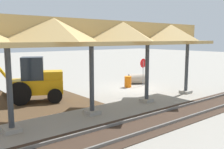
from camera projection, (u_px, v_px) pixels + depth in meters
ground_plane at (133, 88)px, 20.06m from camera, size 120.00×120.00×0.00m
dirt_work_zone at (18, 103)px, 15.36m from camera, size 8.17×7.00×0.01m
platform_canopy at (91, 34)px, 12.53m from camera, size 17.59×3.20×4.90m
rail_tracks at (210, 105)px, 14.88m from camera, size 60.00×2.58×0.15m
stop_sign at (143, 66)px, 20.85m from camera, size 0.76×0.11×2.29m
backhoe at (34, 82)px, 15.54m from camera, size 5.26×3.33×2.82m
concrete_pipe at (137, 79)px, 21.94m from camera, size 1.65×1.42×0.88m
traffic_barrel at (128, 82)px, 20.36m from camera, size 0.56×0.56×0.90m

